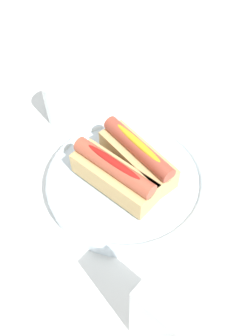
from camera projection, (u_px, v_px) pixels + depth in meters
ground_plane at (136, 194)px, 0.60m from camera, size 2.40×2.40×0.00m
serving_bowl at (126, 180)px, 0.60m from camera, size 0.27×0.27×0.03m
hotdog_front at (138, 156)px, 0.58m from camera, size 0.15×0.07×0.06m
hotdog_back at (114, 175)px, 0.55m from camera, size 0.15×0.06×0.06m
water_glass at (62, 102)px, 0.69m from camera, size 0.07×0.07×0.09m
napkin_box at (178, 334)px, 0.39m from camera, size 0.11×0.05×0.15m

